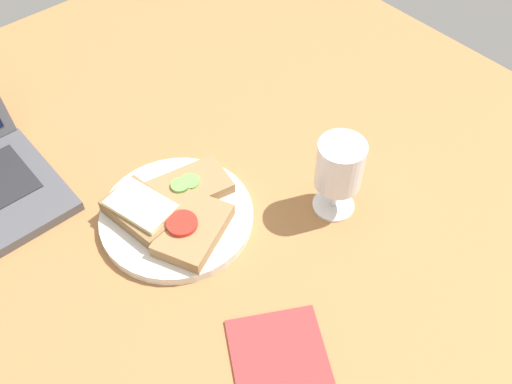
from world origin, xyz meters
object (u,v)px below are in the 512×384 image
Objects in this scene: plate at (177,217)px; wine_glass at (339,168)px; sandwich_with_tomato at (193,230)px; sandwich_with_cucumber at (190,187)px; sandwich_with_cheese at (142,211)px; napkin at (280,361)px.

wine_glass is (20.09, -13.76, 7.87)cm from plate.
wine_glass reaches higher than sandwich_with_tomato.
sandwich_with_cucumber is at bearing 26.77° from plate.
plate is 5.23cm from sandwich_with_tomato.
sandwich_with_cheese is 0.92× the size of wine_glass.
plate is at bearing -153.23° from sandwich_with_cucumber.
wine_glass is (24.17, -16.47, 5.58)cm from sandwich_with_cheese.
plate is 5.18cm from sandwich_with_cucumber.
napkin is at bearing -104.93° from sandwich_with_cucumber.
sandwich_with_tomato is at bearing -63.79° from sandwich_with_cheese.
napkin is at bearing -150.38° from wine_glass.
napkin is (0.62, -29.86, -2.88)cm from sandwich_with_cheese.
sandwich_with_tomato is at bearing -94.46° from plate.
plate is 1.66× the size of sandwich_with_tomato.
wine_glass reaches higher than sandwich_with_cheese.
wine_glass is at bearing -34.40° from plate.
sandwich_with_cucumber is (4.36, 2.20, 1.74)cm from plate.
napkin is at bearing -97.88° from sandwich_with_tomato.
sandwich_with_cheese reaches higher than plate.
sandwich_with_cheese is at bearing 116.21° from sandwich_with_tomato.
plate is at bearing -33.55° from sandwich_with_cheese.
sandwich_with_cheese is at bearing 146.45° from plate.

